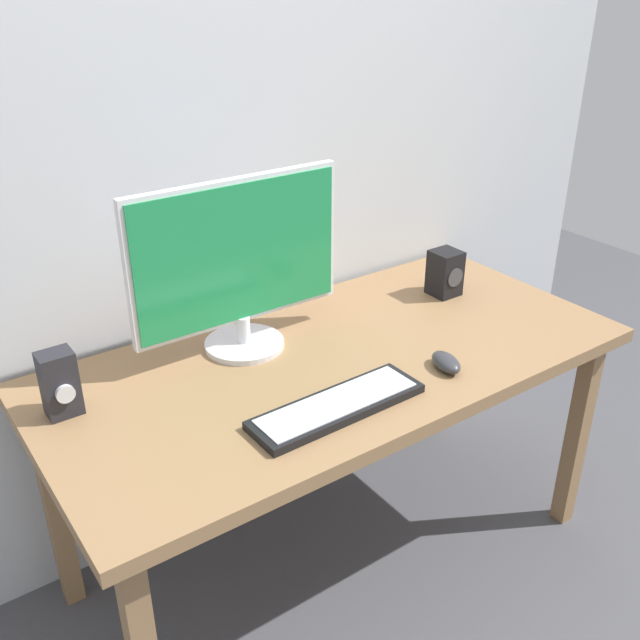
{
  "coord_description": "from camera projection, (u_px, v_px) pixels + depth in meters",
  "views": [
    {
      "loc": [
        -0.98,
        -1.31,
        1.65
      ],
      "look_at": [
        -0.05,
        0.0,
        0.83
      ],
      "focal_mm": 40.23,
      "sensor_mm": 36.0,
      "label": 1
    }
  ],
  "objects": [
    {
      "name": "mouse",
      "position": [
        446.0,
        362.0,
        1.82
      ],
      "size": [
        0.08,
        0.12,
        0.04
      ],
      "primitive_type": "ellipsoid",
      "rotation": [
        0.0,
        0.0,
        -0.26
      ],
      "color": "#333338",
      "rests_on": "desk"
    },
    {
      "name": "ground_plane",
      "position": [
        334.0,
        554.0,
        2.21
      ],
      "size": [
        6.0,
        6.0,
        0.0
      ],
      "primitive_type": "plane",
      "color": "#4C4C51"
    },
    {
      "name": "speaker_right",
      "position": [
        445.0,
        273.0,
        2.2
      ],
      "size": [
        0.08,
        0.09,
        0.14
      ],
      "color": "black",
      "rests_on": "desk"
    },
    {
      "name": "keyboard_primary",
      "position": [
        337.0,
        406.0,
        1.66
      ],
      "size": [
        0.44,
        0.14,
        0.02
      ],
      "color": "black",
      "rests_on": "desk"
    },
    {
      "name": "wall_back",
      "position": [
        244.0,
        20.0,
        1.83
      ],
      "size": [
        2.88,
        0.04,
        3.0
      ],
      "primitive_type": "cube",
      "color": "silver",
      "rests_on": "ground_plane"
    },
    {
      "name": "monitor",
      "position": [
        238.0,
        263.0,
        1.83
      ],
      "size": [
        0.59,
        0.21,
        0.46
      ],
      "color": "silver",
      "rests_on": "desk"
    },
    {
      "name": "audio_controller",
      "position": [
        60.0,
        384.0,
        1.62
      ],
      "size": [
        0.08,
        0.07,
        0.16
      ],
      "color": "#232328",
      "rests_on": "desk"
    },
    {
      "name": "desk",
      "position": [
        336.0,
        377.0,
        1.92
      ],
      "size": [
        1.55,
        0.74,
        0.71
      ],
      "color": "#936D47",
      "rests_on": "ground_plane"
    }
  ]
}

